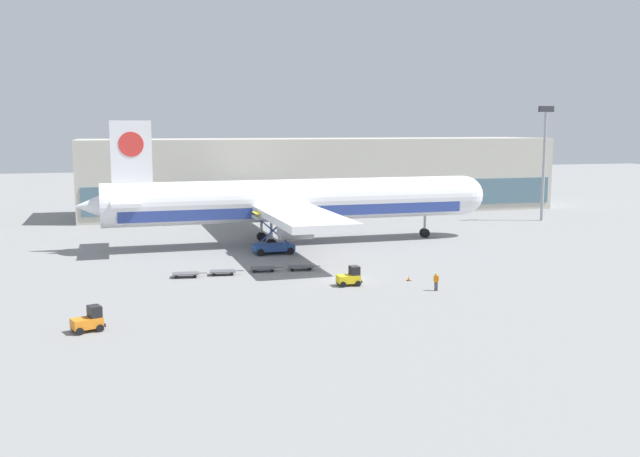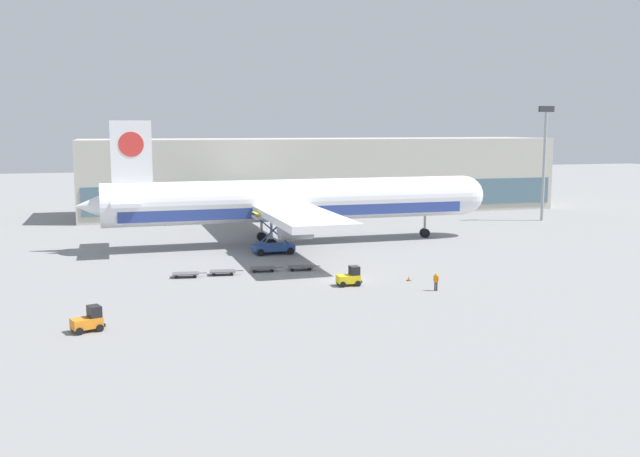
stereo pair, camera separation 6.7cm
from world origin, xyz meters
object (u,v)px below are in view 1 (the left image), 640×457
object	(u,v)px
baggage_dolly_lead	(186,274)
baggage_dolly_trail	(300,267)
baggage_dolly_second	(223,271)
airplane_main	(290,202)
baggage_tug_foreground	(350,277)
traffic_cone_near	(409,278)
baggage_dolly_third	(263,268)
baggage_tug_mid	(89,320)
scissor_lift_loader	(273,238)
light_mast	(544,154)
ground_crew_near	(436,280)

from	to	relation	value
baggage_dolly_lead	baggage_dolly_trail	bearing A→B (deg)	8.53
baggage_dolly_lead	baggage_dolly_second	size ratio (longest dim) A/B	1.00
airplane_main	baggage_dolly_second	size ratio (longest dim) A/B	15.41
airplane_main	baggage_tug_foreground	xyz separation A→B (m)	(-0.36, -27.59, -4.96)
airplane_main	traffic_cone_near	distance (m)	28.43
baggage_dolly_lead	baggage_dolly_third	size ratio (longest dim) A/B	1.00
baggage_tug_mid	traffic_cone_near	world-z (taller)	baggage_tug_mid
scissor_lift_loader	baggage_dolly_second	bearing A→B (deg)	-125.50
light_mast	scissor_lift_loader	size ratio (longest dim) A/B	3.68
baggage_dolly_second	baggage_dolly_trail	size ratio (longest dim) A/B	1.00
airplane_main	baggage_dolly_lead	distance (m)	25.48
baggage_dolly_lead	traffic_cone_near	xyz separation A→B (m)	(22.61, -8.26, -0.11)
baggage_tug_mid	traffic_cone_near	xyz separation A→B (m)	(32.01, 10.41, -0.60)
airplane_main	scissor_lift_loader	xyz separation A→B (m)	(-3.92, -6.93, -3.79)
baggage_dolly_second	baggage_tug_foreground	bearing A→B (deg)	-29.99
airplane_main	ground_crew_near	bearing A→B (deg)	-78.06
baggage_tug_foreground	ground_crew_near	size ratio (longest dim) A/B	1.36
airplane_main	baggage_dolly_lead	world-z (taller)	airplane_main
light_mast	baggage_tug_mid	size ratio (longest dim) A/B	7.14
baggage_tug_mid	baggage_tug_foreground	bearing A→B (deg)	2.03
baggage_tug_foreground	baggage_dolly_trail	bearing A→B (deg)	107.66
baggage_dolly_second	ground_crew_near	xyz separation A→B (m)	(19.30, -13.49, 0.68)
airplane_main	ground_crew_near	size ratio (longest dim) A/B	32.05
scissor_lift_loader	traffic_cone_near	distance (m)	22.76
baggage_tug_foreground	airplane_main	bearing A→B (deg)	89.13
baggage_tug_mid	baggage_dolly_third	distance (m)	26.56
light_mast	ground_crew_near	distance (m)	61.45
baggage_tug_mid	baggage_dolly_second	world-z (taller)	baggage_tug_mid
baggage_tug_foreground	baggage_dolly_second	distance (m)	14.78
ground_crew_near	traffic_cone_near	distance (m)	5.19
baggage_dolly_third	baggage_dolly_trail	size ratio (longest dim) A/B	1.00
baggage_dolly_second	traffic_cone_near	bearing A→B (deg)	-17.48
scissor_lift_loader	traffic_cone_near	world-z (taller)	scissor_lift_loader
baggage_tug_foreground	baggage_dolly_third	world-z (taller)	baggage_tug_foreground
baggage_tug_foreground	baggage_dolly_trail	size ratio (longest dim) A/B	0.65
baggage_tug_mid	baggage_dolly_lead	world-z (taller)	baggage_tug_mid
baggage_dolly_second	scissor_lift_loader	bearing A→B (deg)	61.92
baggage_tug_foreground	ground_crew_near	xyz separation A→B (m)	(7.48, -4.62, 0.20)
light_mast	baggage_dolly_lead	bearing A→B (deg)	-154.23
baggage_dolly_trail	airplane_main	bearing A→B (deg)	86.88
airplane_main	baggage_tug_mid	world-z (taller)	airplane_main
baggage_dolly_third	airplane_main	bearing A→B (deg)	74.30
scissor_lift_loader	baggage_dolly_lead	xyz separation A→B (m)	(-12.29, -11.95, -1.66)
ground_crew_near	airplane_main	bearing A→B (deg)	154.48
baggage_dolly_lead	traffic_cone_near	world-z (taller)	traffic_cone_near
baggage_tug_foreground	light_mast	bearing A→B (deg)	39.21
airplane_main	baggage_dolly_third	xyz separation A→B (m)	(-7.54, -18.10, -5.45)
ground_crew_near	baggage_tug_foreground	bearing A→B (deg)	-159.69
scissor_lift_loader	baggage_dolly_trail	world-z (taller)	scissor_lift_loader
airplane_main	baggage_tug_mid	distance (m)	45.73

